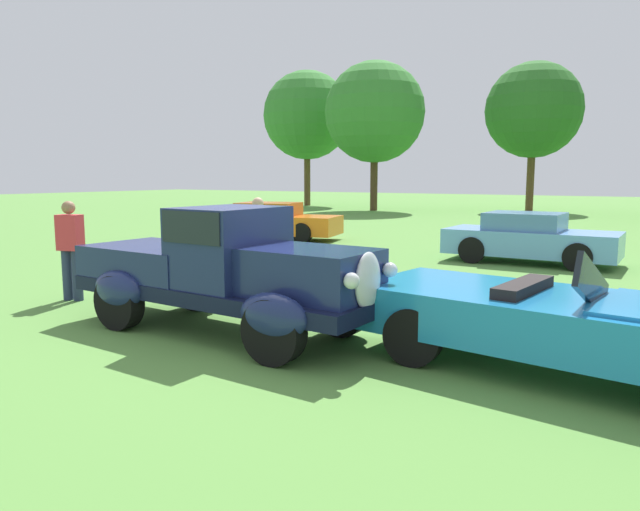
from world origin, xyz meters
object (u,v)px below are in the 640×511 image
Objects in this scene: feature_pickup_truck at (226,269)px; neighbor_convertible at (575,322)px; spectator_near_truck at (71,247)px; spectator_between_cars at (258,237)px; show_car_orange at (272,221)px; show_car_skyblue at (529,238)px.

neighbor_convertible is (4.29, 0.53, -0.29)m from feature_pickup_truck.
feature_pickup_truck reaches higher than spectator_near_truck.
spectator_between_cars is at bearing 119.97° from feature_pickup_truck.
show_car_orange is at bearing 123.56° from spectator_between_cars.
show_car_skyblue is at bearing 104.53° from neighbor_convertible.
show_car_skyblue is at bearing 55.82° from spectator_near_truck.
show_car_skyblue is at bearing 76.05° from feature_pickup_truck.
show_car_orange is at bearing 122.43° from feature_pickup_truck.
spectator_near_truck is 1.00× the size of spectator_between_cars.
show_car_orange is (-10.56, 9.34, 0.02)m from neighbor_convertible.
spectator_near_truck is at bearing -124.18° from show_car_skyblue.
show_car_skyblue is (8.44, -1.16, -0.00)m from show_car_orange.
show_car_orange is at bearing 172.20° from show_car_skyblue.
feature_pickup_truck is 2.78× the size of spectator_between_cars.
spectator_between_cars is at bearing 59.03° from spectator_near_truck.
neighbor_convertible is 6.67m from spectator_between_cars.
show_car_skyblue is at bearing 54.22° from spectator_between_cars.
show_car_skyblue is 10.23m from spectator_near_truck.
spectator_near_truck is (-5.74, -8.46, 0.31)m from show_car_skyblue.
feature_pickup_truck is at bearing -4.06° from spectator_near_truck.
feature_pickup_truck is 1.02× the size of show_car_orange.
show_car_orange is 9.99m from spectator_near_truck.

